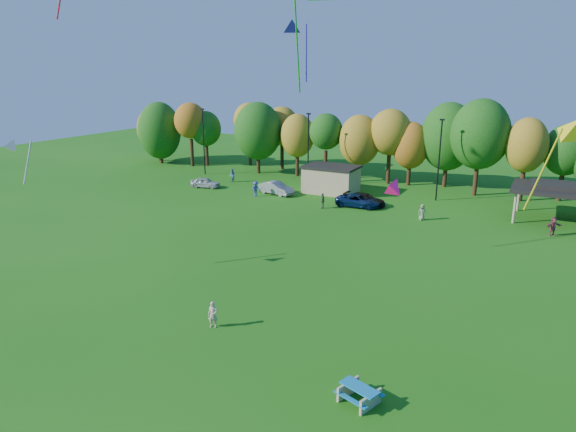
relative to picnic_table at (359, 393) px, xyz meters
The scene contains 20 objects.
ground 7.04m from the picnic_table, 167.68° to the right, with size 160.00×160.00×0.00m, color #19600F.
tree_line 45.05m from the picnic_table, 100.16° to the left, with size 93.57×10.55×11.15m.
lamp_posts 39.06m from the picnic_table, 97.20° to the left, with size 64.50×0.25×9.09m.
utility_building 40.23m from the picnic_table, 114.79° to the left, with size 6.30×4.30×3.25m.
pavilion 36.32m from the picnic_table, 78.63° to the left, with size 8.20×6.20×3.77m.
picnic_table is the anchor object (origin of this frame).
kite_flyer 10.17m from the picnic_table, 164.94° to the left, with size 0.57×0.38×1.57m, color #CCA999.
car_a 44.89m from the picnic_table, 135.06° to the left, with size 1.48×3.69×1.26m, color silver.
car_b 39.57m from the picnic_table, 124.22° to the left, with size 1.56×4.48×1.48m, color gray.
car_c 33.85m from the picnic_table, 110.18° to the left, with size 2.23×4.84×1.34m, color #0C224B.
car_d 34.52m from the picnic_table, 109.00° to the left, with size 1.85×4.55×1.32m, color black.
far_person_0 32.96m from the picnic_table, 116.71° to the left, with size 0.97×0.40×1.65m, color #587346.
far_person_2 30.26m from the picnic_table, 98.35° to the left, with size 0.77×0.50×1.58m, color gray.
far_person_3 38.80m from the picnic_table, 127.88° to the left, with size 1.16×0.67×1.80m, color #414891.
far_person_4 31.24m from the picnic_table, 76.91° to the left, with size 1.60×0.51×1.73m, color #923D4F.
far_person_5 47.22m from the picnic_table, 130.38° to the left, with size 0.84×0.66×1.74m, color teal.
kite_8 23.25m from the picnic_table, 127.86° to the left, with size 1.88×2.78×4.55m.
kite_10 17.70m from the picnic_table, 59.97° to the left, with size 3.08×2.76×5.57m.
kite_11 10.60m from the picnic_table, 97.44° to the left, with size 1.17×1.46×1.36m.
kite_13 27.06m from the picnic_table, behind, with size 0.95×2.07×3.35m.
Camera 1 is at (13.18, -17.45, 14.36)m, focal length 32.00 mm.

